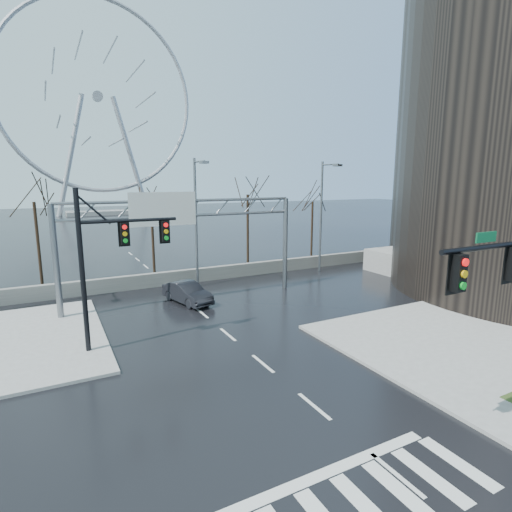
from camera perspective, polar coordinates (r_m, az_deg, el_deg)
ground at (r=16.12m, az=8.31°, el=-20.46°), size 260.00×260.00×0.00m
sidewalk_right_ext at (r=23.92m, az=25.42°, el=-10.52°), size 12.00×10.00×0.15m
barrier_wall at (r=33.06m, az=-12.49°, el=-3.14°), size 52.00×0.50×1.10m
signal_mast_far at (r=20.45m, az=-20.57°, el=0.22°), size 4.72×0.41×8.00m
sign_gantry at (r=27.36m, az=-10.82°, el=3.94°), size 16.36×0.40×7.60m
streetlight_mid at (r=31.06m, az=-8.40°, el=6.11°), size 0.50×2.55×10.00m
streetlight_right at (r=36.82m, az=9.61°, el=6.78°), size 0.50×2.55×10.00m
tree_left at (r=34.63m, az=-29.04°, el=5.50°), size 3.75×3.75×7.50m
tree_center at (r=36.63m, az=-14.67°, el=5.44°), size 3.25×3.25×6.50m
tree_right at (r=38.69m, az=-1.21°, el=7.60°), size 3.90×3.90×7.80m
tree_far_right at (r=43.31m, az=8.07°, el=6.76°), size 3.40×3.40×6.80m
ferris_wheel at (r=108.35m, az=-21.63°, el=19.45°), size 45.00×6.00×50.91m
car at (r=28.03m, az=-9.79°, el=-5.18°), size 2.57×4.60×1.44m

